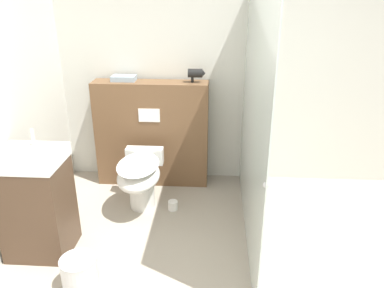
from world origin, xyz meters
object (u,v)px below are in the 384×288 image
at_px(toilet, 140,177).
at_px(hair_drier, 196,73).
at_px(waste_bin, 80,274).
at_px(sink_vanity, 37,203).

xyz_separation_m(toilet, hair_drier, (0.50, 0.60, 0.88)).
bearing_deg(waste_bin, toilet, 77.48).
height_order(toilet, sink_vanity, sink_vanity).
bearing_deg(toilet, hair_drier, 50.35).
relative_size(hair_drier, waste_bin, 0.68).
relative_size(sink_vanity, waste_bin, 3.95).
distance_m(toilet, sink_vanity, 0.97).
distance_m(sink_vanity, waste_bin, 0.69).
bearing_deg(hair_drier, sink_vanity, -133.23).
distance_m(hair_drier, waste_bin, 2.14).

